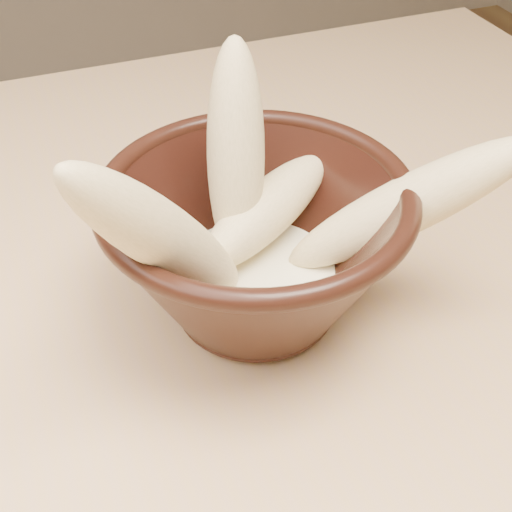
{
  "coord_description": "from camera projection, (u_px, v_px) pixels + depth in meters",
  "views": [
    {
      "loc": [
        0.04,
        -0.33,
        1.09
      ],
      "look_at": [
        0.16,
        -0.01,
        0.8
      ],
      "focal_mm": 50.0,
      "sensor_mm": 36.0,
      "label": 1
    }
  ],
  "objects": [
    {
      "name": "milk_puddle",
      "position": [
        256.0,
        276.0,
        0.45
      ],
      "size": [
        0.11,
        0.11,
        0.01
      ],
      "primitive_type": "cylinder",
      "color": "#FBF5CA",
      "rests_on": "bowl"
    },
    {
      "name": "banana_right",
      "position": [
        406.0,
        206.0,
        0.42
      ],
      "size": [
        0.16,
        0.09,
        0.12
      ],
      "primitive_type": "ellipsoid",
      "rotation": [
        0.97,
        0.0,
        1.17
      ],
      "color": "tan",
      "rests_on": "bowl"
    },
    {
      "name": "banana_across",
      "position": [
        266.0,
        211.0,
        0.45
      ],
      "size": [
        0.12,
        0.09,
        0.05
      ],
      "primitive_type": "ellipsoid",
      "rotation": [
        1.4,
        0.0,
        2.06
      ],
      "color": "tan",
      "rests_on": "bowl"
    },
    {
      "name": "banana_upright",
      "position": [
        236.0,
        155.0,
        0.43
      ],
      "size": [
        0.06,
        0.08,
        0.14
      ],
      "primitive_type": "ellipsoid",
      "rotation": [
        0.3,
        0.0,
        2.76
      ],
      "color": "tan",
      "rests_on": "bowl"
    },
    {
      "name": "bowl",
      "position": [
        256.0,
        245.0,
        0.44
      ],
      "size": [
        0.19,
        0.19,
        0.1
      ],
      "rotation": [
        0.0,
        0.0,
        0.23
      ],
      "color": "black",
      "rests_on": "table"
    },
    {
      "name": "table",
      "position": [
        35.0,
        442.0,
        0.49
      ],
      "size": [
        1.2,
        0.8,
        0.75
      ],
      "color": "tan",
      "rests_on": "ground"
    },
    {
      "name": "banana_left",
      "position": [
        163.0,
        237.0,
        0.37
      ],
      "size": [
        0.13,
        0.1,
        0.16
      ],
      "primitive_type": "ellipsoid",
      "rotation": [
        0.66,
        0.0,
        -1.06
      ],
      "color": "tan",
      "rests_on": "bowl"
    }
  ]
}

